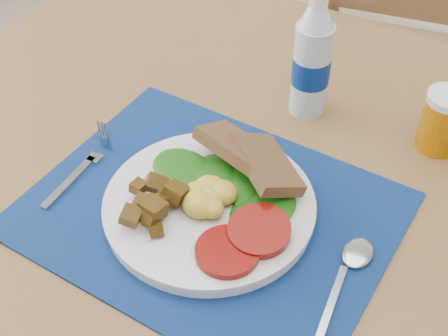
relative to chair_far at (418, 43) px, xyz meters
name	(u,v)px	position (x,y,z in m)	size (l,w,h in m)	color
table	(317,211)	(0.03, -0.66, 0.06)	(1.40, 0.90, 0.75)	brown
chair_far	(418,43)	(0.00, 0.00, 0.00)	(0.52, 0.50, 1.21)	brown
placemat	(210,212)	(-0.07, -0.81, 0.15)	(0.49, 0.38, 0.00)	black
breakfast_plate	(204,202)	(-0.08, -0.82, 0.17)	(0.29, 0.29, 0.07)	silver
fork	(85,166)	(-0.28, -0.83, 0.15)	(0.02, 0.17, 0.00)	#B2B5BA
spoon	(349,269)	(0.13, -0.81, 0.15)	(0.04, 0.16, 0.00)	#B2B5BA
water_bottle	(312,62)	(-0.06, -0.53, 0.24)	(0.06, 0.06, 0.21)	#ADBFCC
juice_glass	(442,123)	(0.16, -0.51, 0.19)	(0.07, 0.07, 0.09)	#AC5D04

